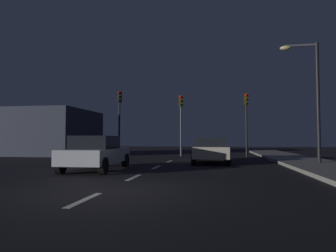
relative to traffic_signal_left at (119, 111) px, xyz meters
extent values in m
plane|color=black|center=(4.92, -8.44, -3.60)|extent=(80.00, 80.00, 0.00)
cube|color=gray|center=(12.42, -8.44, -3.52)|extent=(3.00, 40.00, 0.15)
cube|color=silver|center=(4.92, -16.64, -3.59)|extent=(0.16, 1.60, 0.01)
cube|color=silver|center=(4.92, -12.84, -3.59)|extent=(0.16, 1.60, 0.01)
cube|color=silver|center=(4.92, -9.04, -3.59)|extent=(0.16, 1.60, 0.01)
cube|color=silver|center=(4.92, -5.24, -3.59)|extent=(0.16, 1.60, 0.01)
cylinder|color=black|center=(0.00, 0.02, -1.02)|extent=(0.14, 0.14, 5.16)
cube|color=black|center=(0.00, 0.02, 1.11)|extent=(0.32, 0.24, 0.90)
sphere|color=red|center=(0.00, -0.14, 1.41)|extent=(0.20, 0.20, 0.20)
sphere|color=#3F2D0C|center=(0.00, -0.14, 1.11)|extent=(0.20, 0.20, 0.20)
sphere|color=#0C3319|center=(0.00, -0.14, 0.81)|extent=(0.20, 0.20, 0.20)
cylinder|color=#4C4C51|center=(4.97, 0.02, -1.25)|extent=(0.14, 0.14, 4.71)
cube|color=#382D0C|center=(4.97, 0.02, 0.66)|extent=(0.32, 0.24, 0.90)
sphere|color=red|center=(4.97, -0.14, 0.96)|extent=(0.20, 0.20, 0.20)
sphere|color=#3F2D0C|center=(4.97, -0.14, 0.66)|extent=(0.20, 0.20, 0.20)
sphere|color=#0C3319|center=(4.97, -0.14, 0.36)|extent=(0.20, 0.20, 0.20)
cylinder|color=black|center=(9.87, 0.02, -1.24)|extent=(0.14, 0.14, 4.73)
cube|color=#382D0C|center=(9.87, 0.02, 0.68)|extent=(0.32, 0.24, 0.90)
sphere|color=red|center=(9.87, -0.14, 0.98)|extent=(0.20, 0.20, 0.20)
sphere|color=#3F2D0C|center=(9.87, -0.14, 0.68)|extent=(0.20, 0.20, 0.20)
sphere|color=#0C3319|center=(9.87, -0.14, 0.38)|extent=(0.20, 0.20, 0.20)
cube|color=beige|center=(7.39, -5.92, -2.98)|extent=(1.88, 4.48, 0.60)
cube|color=black|center=(7.39, -6.14, -2.45)|extent=(1.63, 2.02, 0.46)
cylinder|color=black|center=(6.51, -4.25, -3.28)|extent=(0.23, 0.64, 0.64)
cylinder|color=black|center=(8.23, -4.23, -3.28)|extent=(0.23, 0.64, 0.64)
cylinder|color=black|center=(6.55, -7.61, -3.28)|extent=(0.23, 0.64, 0.64)
cylinder|color=black|center=(8.26, -7.59, -3.28)|extent=(0.23, 0.64, 0.64)
cube|color=silver|center=(2.70, -10.80, -2.98)|extent=(1.95, 4.22, 0.59)
cube|color=black|center=(2.71, -11.01, -2.42)|extent=(1.64, 1.93, 0.53)
cylinder|color=black|center=(1.81, -9.31, -3.28)|extent=(0.25, 0.65, 0.64)
cylinder|color=black|center=(3.47, -9.24, -3.28)|extent=(0.25, 0.65, 0.64)
cylinder|color=black|center=(1.94, -12.36, -3.28)|extent=(0.25, 0.65, 0.64)
cylinder|color=black|center=(3.60, -12.29, -3.28)|extent=(0.25, 0.65, 0.64)
cylinder|color=black|center=(12.72, -6.88, -0.51)|extent=(0.18, 0.18, 6.18)
cube|color=#4C4C51|center=(11.97, -6.88, 2.48)|extent=(1.50, 0.10, 0.10)
ellipsoid|color=#F2D88C|center=(11.22, -6.88, 2.38)|extent=(0.56, 0.36, 0.24)
cube|color=#333847|center=(-5.85, 0.74, -1.71)|extent=(5.54, 7.10, 3.78)
camera|label=1|loc=(7.74, -22.67, -2.30)|focal=31.72mm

